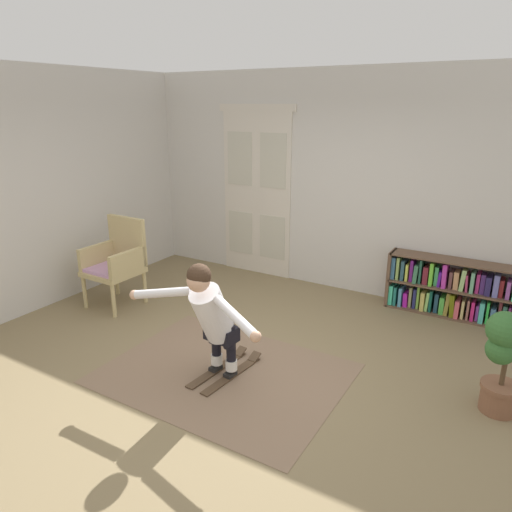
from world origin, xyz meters
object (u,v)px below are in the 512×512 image
Objects in this scene: bookshelf at (462,292)px; wicker_chair at (117,260)px; person_skier at (211,312)px; skis_pair at (226,370)px; potted_plant at (502,357)px.

wicker_chair is (-3.82, -1.77, 0.25)m from bookshelf.
person_skier is at bearing -22.60° from wicker_chair.
wicker_chair is 2.26m from person_skier.
skis_pair is at bearing -125.06° from bookshelf.
bookshelf is 4.22m from wicker_chair.
person_skier is at bearing -95.42° from skis_pair.
bookshelf is 1.96× the size of potted_plant.
bookshelf is at bearing 54.94° from skis_pair.
bookshelf is 3.01m from skis_pair.
skis_pair is at bearing 84.58° from person_skier.
person_skier is (-2.27, -0.84, 0.19)m from potted_plant.
wicker_chair reaches higher than skis_pair.
skis_pair is 0.57× the size of person_skier.
bookshelf is at bearing 56.66° from person_skier.
bookshelf reaches higher than skis_pair.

